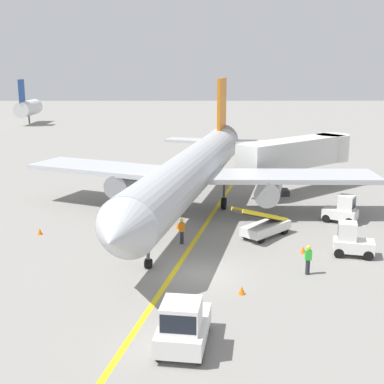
# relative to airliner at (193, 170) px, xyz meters

# --- Properties ---
(ground_plane) EXTENTS (300.00, 300.00, 0.00)m
(ground_plane) POSITION_rel_airliner_xyz_m (0.17, -12.63, -3.42)
(ground_plane) COLOR gray
(taxi_line_yellow) EXTENTS (18.05, 78.07, 0.01)m
(taxi_line_yellow) POSITION_rel_airliner_xyz_m (-0.12, -7.63, -3.41)
(taxi_line_yellow) COLOR yellow
(taxi_line_yellow) RESTS_ON ground
(airliner) EXTENTS (27.96, 35.03, 10.10)m
(airliner) POSITION_rel_airliner_xyz_m (0.00, 0.00, 0.00)
(airliner) COLOR #B2B5BA
(airliner) RESTS_ON ground
(jet_bridge) EXTENTS (11.56, 9.91, 4.85)m
(jet_bridge) POSITION_rel_airliner_xyz_m (10.15, 7.67, 0.12)
(jet_bridge) COLOR silver
(jet_bridge) RESTS_ON ground
(pushback_tug) EXTENTS (2.41, 3.84, 2.20)m
(pushback_tug) POSITION_rel_airliner_xyz_m (-0.61, -20.46, -2.42)
(pushback_tug) COLOR silver
(pushback_tug) RESTS_ON ground
(baggage_tug_near_wing) EXTENTS (2.73, 2.37, 2.10)m
(baggage_tug_near_wing) POSITION_rel_airliner_xyz_m (10.94, -2.85, -2.49)
(baggage_tug_near_wing) COLOR silver
(baggage_tug_near_wing) RESTS_ON ground
(baggage_tug_by_cargo_door) EXTENTS (2.65, 1.86, 2.10)m
(baggage_tug_by_cargo_door) POSITION_rel_airliner_xyz_m (9.48, -9.83, -2.49)
(baggage_tug_by_cargo_door) COLOR silver
(baggage_tug_by_cargo_door) RESTS_ON ground
(belt_loader_forward_hold) EXTENTS (4.42, 4.42, 2.59)m
(belt_loader_forward_hold) POSITION_rel_airliner_xyz_m (4.77, -6.13, -2.64)
(belt_loader_forward_hold) COLOR silver
(belt_loader_forward_hold) RESTS_ON ground
(ground_crew_marshaller) EXTENTS (0.36, 0.24, 1.70)m
(ground_crew_marshaller) POSITION_rel_airliner_xyz_m (-0.81, -7.54, -2.51)
(ground_crew_marshaller) COLOR #26262D
(ground_crew_marshaller) RESTS_ON ground
(ground_crew_wing_walker) EXTENTS (0.36, 0.24, 1.70)m
(ground_crew_wing_walker) POSITION_rel_airliner_xyz_m (6.22, -12.72, -2.51)
(ground_crew_wing_walker) COLOR #26262D
(ground_crew_wing_walker) RESTS_ON ground
(safety_cone_nose_left) EXTENTS (0.36, 0.36, 0.44)m
(safety_cone_nose_left) POSITION_rel_airliner_xyz_m (6.69, -9.34, -3.20)
(safety_cone_nose_left) COLOR orange
(safety_cone_nose_left) RESTS_ON ground
(safety_cone_nose_right) EXTENTS (0.36, 0.36, 0.44)m
(safety_cone_nose_right) POSITION_rel_airliner_xyz_m (2.31, -15.32, -3.20)
(safety_cone_nose_right) COLOR orange
(safety_cone_nose_right) RESTS_ON ground
(safety_cone_wingtip_left) EXTENTS (0.36, 0.36, 0.44)m
(safety_cone_wingtip_left) POSITION_rel_airliner_xyz_m (-10.58, -5.52, -3.20)
(safety_cone_wingtip_left) COLOR orange
(safety_cone_wingtip_left) RESTS_ON ground
(safety_cone_tail_area) EXTENTS (0.36, 0.36, 0.44)m
(safety_cone_tail_area) POSITION_rel_airliner_xyz_m (-1.13, -4.29, -3.20)
(safety_cone_tail_area) COLOR orange
(safety_cone_tail_area) RESTS_ON ground
(distant_aircraft_far_left) EXTENTS (3.00, 10.10, 8.80)m
(distant_aircraft_far_left) POSITION_rel_airliner_xyz_m (-32.24, 65.55, -0.20)
(distant_aircraft_far_left) COLOR silver
(distant_aircraft_far_left) RESTS_ON ground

